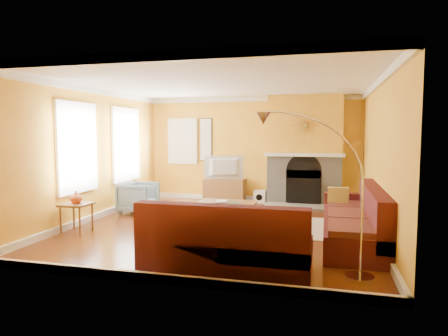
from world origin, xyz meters
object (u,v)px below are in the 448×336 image
(arc_lamp, at_px, (315,196))
(armchair, at_px, (138,198))
(side_table, at_px, (77,218))
(coffee_table, at_px, (224,215))
(sectional_sofa, at_px, (278,216))
(media_console, at_px, (225,190))

(arc_lamp, bearing_deg, armchair, 141.69)
(side_table, bearing_deg, armchair, 81.93)
(coffee_table, height_order, armchair, armchair)
(armchair, xyz_separation_m, side_table, (-0.27, -1.89, -0.08))
(sectional_sofa, xyz_separation_m, media_console, (-1.81, 3.65, -0.16))
(media_console, bearing_deg, side_table, -114.56)
(coffee_table, distance_m, media_console, 2.82)
(armchair, bearing_deg, arc_lamp, -128.31)
(sectional_sofa, distance_m, coffee_table, 1.48)
(armchair, xyz_separation_m, arc_lamp, (3.90, -3.08, 0.67))
(sectional_sofa, height_order, side_table, sectional_sofa)
(sectional_sofa, xyz_separation_m, side_table, (-3.56, -0.19, -0.19))
(coffee_table, xyz_separation_m, media_console, (-0.67, 2.74, 0.07))
(sectional_sofa, bearing_deg, side_table, -176.99)
(armchair, bearing_deg, side_table, 171.93)
(media_console, distance_m, side_table, 4.22)
(coffee_table, height_order, media_console, media_console)
(sectional_sofa, relative_size, side_table, 6.82)
(media_console, distance_m, armchair, 2.45)
(coffee_table, relative_size, arc_lamp, 0.55)
(coffee_table, bearing_deg, arc_lamp, -52.79)
(media_console, relative_size, arc_lamp, 0.52)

